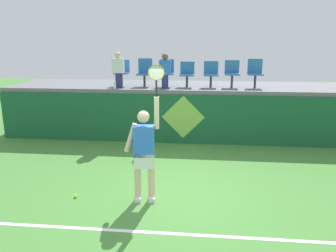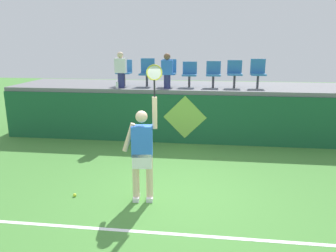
# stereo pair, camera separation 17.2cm
# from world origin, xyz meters

# --- Properties ---
(ground_plane) EXTENTS (40.00, 40.00, 0.00)m
(ground_plane) POSITION_xyz_m (0.00, 0.00, 0.00)
(ground_plane) COLOR #478438
(court_back_wall) EXTENTS (11.42, 0.20, 1.46)m
(court_back_wall) POSITION_xyz_m (0.00, 3.56, 0.73)
(court_back_wall) COLOR #195633
(court_back_wall) RESTS_ON ground_plane
(spectator_platform) EXTENTS (11.42, 2.48, 0.12)m
(spectator_platform) POSITION_xyz_m (0.00, 4.75, 1.52)
(spectator_platform) COLOR slate
(spectator_platform) RESTS_ON court_back_wall
(court_baseline_stripe) EXTENTS (10.28, 0.08, 0.01)m
(court_baseline_stripe) POSITION_xyz_m (0.00, -1.33, 0.00)
(court_baseline_stripe) COLOR white
(court_baseline_stripe) RESTS_ON ground_plane
(tennis_player) EXTENTS (0.75, 0.30, 2.57)m
(tennis_player) POSITION_xyz_m (-0.58, -0.24, 0.99)
(tennis_player) COLOR white
(tennis_player) RESTS_ON ground_plane
(tennis_ball) EXTENTS (0.07, 0.07, 0.07)m
(tennis_ball) POSITION_xyz_m (-1.95, -0.28, 0.03)
(tennis_ball) COLOR #D1E533
(tennis_ball) RESTS_ON ground_plane
(water_bottle) EXTENTS (0.08, 0.08, 0.21)m
(water_bottle) POSITION_xyz_m (-2.14, 3.64, 1.69)
(water_bottle) COLOR white
(water_bottle) RESTS_ON spectator_platform
(stadium_chair_0) EXTENTS (0.44, 0.42, 0.82)m
(stadium_chair_0) POSITION_xyz_m (-2.08, 4.34, 2.06)
(stadium_chair_0) COLOR #38383D
(stadium_chair_0) RESTS_ON spectator_platform
(stadium_chair_1) EXTENTS (0.44, 0.42, 0.86)m
(stadium_chair_1) POSITION_xyz_m (-1.35, 4.35, 2.05)
(stadium_chair_1) COLOR #38383D
(stadium_chair_1) RESTS_ON spectator_platform
(stadium_chair_2) EXTENTS (0.44, 0.42, 0.84)m
(stadium_chair_2) POSITION_xyz_m (-0.66, 4.34, 2.06)
(stadium_chair_2) COLOR #38383D
(stadium_chair_2) RESTS_ON spectator_platform
(stadium_chair_3) EXTENTS (0.44, 0.42, 0.77)m
(stadium_chair_3) POSITION_xyz_m (-0.02, 4.34, 2.02)
(stadium_chair_3) COLOR #38383D
(stadium_chair_3) RESTS_ON spectator_platform
(stadium_chair_4) EXTENTS (0.44, 0.42, 0.79)m
(stadium_chair_4) POSITION_xyz_m (0.72, 4.34, 2.03)
(stadium_chair_4) COLOR #38383D
(stadium_chair_4) RESTS_ON spectator_platform
(stadium_chair_5) EXTENTS (0.44, 0.42, 0.82)m
(stadium_chair_5) POSITION_xyz_m (1.35, 4.34, 2.05)
(stadium_chair_5) COLOR #38383D
(stadium_chair_5) RESTS_ON spectator_platform
(stadium_chair_6) EXTENTS (0.44, 0.42, 0.87)m
(stadium_chair_6) POSITION_xyz_m (2.05, 4.35, 2.07)
(stadium_chair_6) COLOR #38383D
(stadium_chair_6) RESTS_ON spectator_platform
(spectator_0) EXTENTS (0.34, 0.20, 1.08)m
(spectator_0) POSITION_xyz_m (-2.08, 3.90, 2.15)
(spectator_0) COLOR navy
(spectator_0) RESTS_ON spectator_platform
(spectator_1) EXTENTS (0.34, 0.20, 1.04)m
(spectator_1) POSITION_xyz_m (-0.66, 3.91, 2.13)
(spectator_1) COLOR navy
(spectator_1) RESTS_ON spectator_platform
(wall_signage_mount) EXTENTS (1.27, 0.01, 1.44)m
(wall_signage_mount) POSITION_xyz_m (-0.08, 3.46, 0.00)
(wall_signage_mount) COLOR #195633
(wall_signage_mount) RESTS_ON ground_plane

